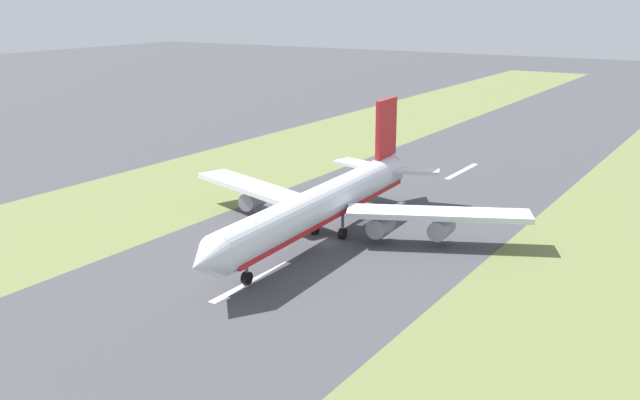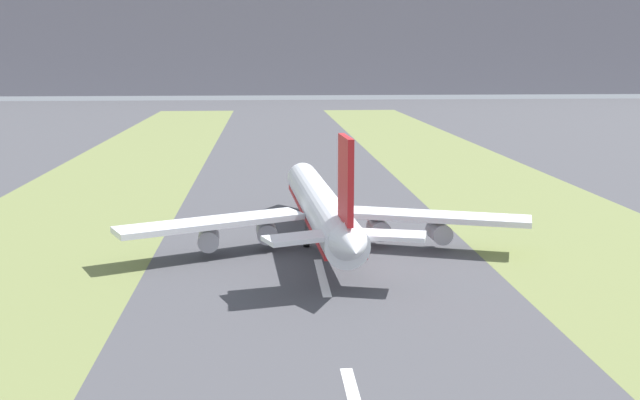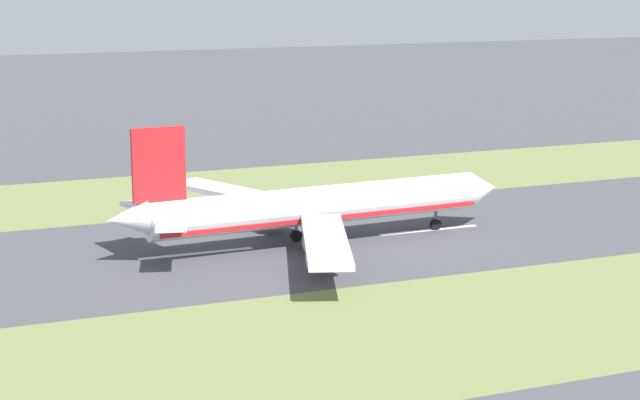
# 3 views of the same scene
# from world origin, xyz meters

# --- Properties ---
(ground_plane) EXTENTS (800.00, 800.00, 0.00)m
(ground_plane) POSITION_xyz_m (0.00, 0.00, 0.00)
(ground_plane) COLOR #424247
(grass_median_west) EXTENTS (40.00, 600.00, 0.01)m
(grass_median_west) POSITION_xyz_m (-45.00, 0.00, 0.00)
(grass_median_west) COLOR olive
(grass_median_west) RESTS_ON ground
(grass_median_east) EXTENTS (40.00, 600.00, 0.01)m
(grass_median_east) POSITION_xyz_m (45.00, 0.00, 0.00)
(grass_median_east) COLOR olive
(grass_median_east) RESTS_ON ground
(centreline_dash_mid) EXTENTS (1.20, 18.00, 0.01)m
(centreline_dash_mid) POSITION_xyz_m (0.00, -19.86, 0.01)
(centreline_dash_mid) COLOR silver
(centreline_dash_mid) RESTS_ON ground
(centreline_dash_far) EXTENTS (1.20, 18.00, 0.01)m
(centreline_dash_far) POSITION_xyz_m (0.00, 20.14, 0.01)
(centreline_dash_far) COLOR silver
(centreline_dash_far) RESTS_ON ground
(airplane_main_jet) EXTENTS (64.04, 67.20, 20.20)m
(airplane_main_jet) POSITION_xyz_m (1.26, -1.76, 6.02)
(airplane_main_jet) COLOR silver
(airplane_main_jet) RESTS_ON ground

